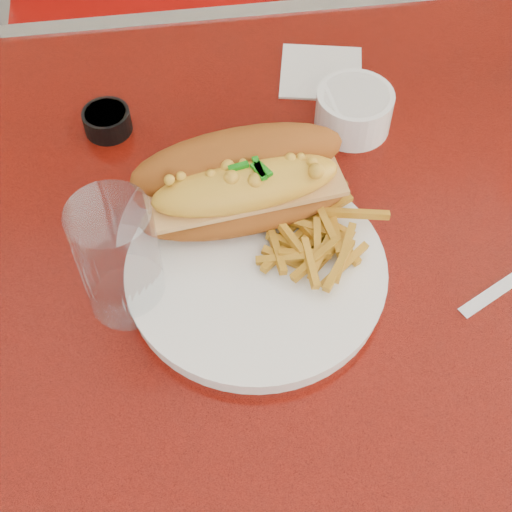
{
  "coord_description": "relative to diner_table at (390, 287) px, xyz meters",
  "views": [
    {
      "loc": [
        -0.25,
        -0.49,
        1.41
      ],
      "look_at": [
        -0.19,
        -0.07,
        0.81
      ],
      "focal_mm": 50.0,
      "sensor_mm": 36.0,
      "label": 1
    }
  ],
  "objects": [
    {
      "name": "booth_bench_far",
      "position": [
        0.0,
        0.81,
        -0.32
      ],
      "size": [
        1.2,
        0.51,
        0.9
      ],
      "color": "#A20F0A",
      "rests_on": "ground"
    },
    {
      "name": "diner_table",
      "position": [
        0.0,
        0.0,
        0.0
      ],
      "size": [
        1.23,
        0.83,
        0.77
      ],
      "color": "red",
      "rests_on": "ground"
    },
    {
      "name": "ground",
      "position": [
        0.0,
        0.0,
        -0.61
      ],
      "size": [
        8.0,
        8.0,
        0.0
      ],
      "primitive_type": "plane",
      "color": "#BCB8AE",
      "rests_on": "ground"
    },
    {
      "name": "dinner_plate",
      "position": [
        -0.19,
        -0.07,
        0.17
      ],
      "size": [
        0.28,
        0.28,
        0.02
      ],
      "rotation": [
        0.0,
        0.0,
        0.01
      ],
      "color": "white",
      "rests_on": "diner_table"
    },
    {
      "name": "fries_pile",
      "position": [
        -0.13,
        -0.05,
        0.2
      ],
      "size": [
        0.13,
        0.13,
        0.03
      ],
      "primitive_type": null,
      "rotation": [
        0.0,
        0.0,
        -0.27
      ],
      "color": "gold",
      "rests_on": "dinner_plate"
    },
    {
      "name": "gravy_ramekin",
      "position": [
        -0.04,
        0.15,
        0.19
      ],
      "size": [
        0.12,
        0.12,
        0.05
      ],
      "rotation": [
        0.0,
        0.0,
        -0.29
      ],
      "color": "white",
      "rests_on": "diner_table"
    },
    {
      "name": "water_tumbler",
      "position": [
        -0.33,
        -0.07,
        0.23
      ],
      "size": [
        0.11,
        0.11,
        0.14
      ],
      "primitive_type": "cylinder",
      "rotation": [
        0.0,
        0.0,
        0.41
      ],
      "color": "silver",
      "rests_on": "diner_table"
    },
    {
      "name": "paper_napkin",
      "position": [
        -0.06,
        0.25,
        0.16
      ],
      "size": [
        0.13,
        0.13,
        0.0
      ],
      "primitive_type": "cube",
      "rotation": [
        0.0,
        0.0,
        -0.22
      ],
      "color": "white",
      "rests_on": "diner_table"
    },
    {
      "name": "fork",
      "position": [
        -0.12,
        -0.03,
        0.18
      ],
      "size": [
        0.06,
        0.16,
        0.0
      ],
      "rotation": [
        0.0,
        0.0,
        1.32
      ],
      "color": "#B8B8BC",
      "rests_on": "dinner_plate"
    },
    {
      "name": "sauce_cup_left",
      "position": [
        -0.34,
        0.18,
        0.18
      ],
      "size": [
        0.08,
        0.08,
        0.03
      ],
      "rotation": [
        0.0,
        0.0,
        -0.42
      ],
      "color": "black",
      "rests_on": "diner_table"
    },
    {
      "name": "mac_hoagie",
      "position": [
        -0.19,
        0.01,
        0.23
      ],
      "size": [
        0.25,
        0.14,
        0.1
      ],
      "rotation": [
        0.0,
        0.0,
        0.12
      ],
      "color": "#9C5119",
      "rests_on": "dinner_plate"
    }
  ]
}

